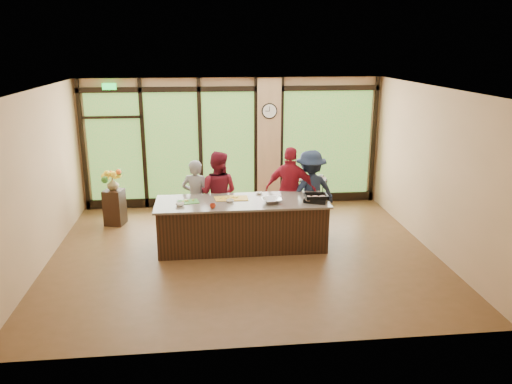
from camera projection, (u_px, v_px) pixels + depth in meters
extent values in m
plane|color=brown|center=(244.00, 253.00, 9.25)|extent=(7.00, 7.00, 0.00)
plane|color=white|center=(242.00, 89.00, 8.40)|extent=(7.00, 7.00, 0.00)
plane|color=tan|center=(233.00, 143.00, 11.68)|extent=(7.00, 0.00, 7.00)
plane|color=tan|center=(38.00, 180.00, 8.46)|extent=(0.00, 6.00, 6.00)
plane|color=tan|center=(432.00, 170.00, 9.18)|extent=(0.00, 6.00, 6.00)
cube|color=tan|center=(269.00, 143.00, 11.71)|extent=(0.55, 0.12, 3.00)
cube|color=black|center=(232.00, 89.00, 11.28)|extent=(6.90, 0.08, 0.12)
cube|color=black|center=(233.00, 200.00, 12.03)|extent=(6.90, 0.08, 0.20)
cube|color=#19D83F|center=(109.00, 86.00, 10.93)|extent=(0.30, 0.04, 0.14)
cube|color=#2F6C26|center=(115.00, 148.00, 11.39)|extent=(1.20, 0.02, 2.50)
cube|color=#2F6C26|center=(172.00, 146.00, 11.52)|extent=(1.20, 0.02, 2.50)
cube|color=#2F6C26|center=(228.00, 145.00, 11.66)|extent=(1.20, 0.02, 2.50)
cube|color=#2F6C26|center=(327.00, 143.00, 11.90)|extent=(2.10, 0.02, 2.50)
cube|color=black|center=(83.00, 146.00, 11.29)|extent=(0.08, 0.08, 3.00)
cube|color=black|center=(143.00, 145.00, 11.42)|extent=(0.08, 0.08, 3.00)
cube|color=black|center=(200.00, 144.00, 11.56)|extent=(0.08, 0.08, 3.00)
cube|color=black|center=(256.00, 143.00, 11.69)|extent=(0.08, 0.08, 3.00)
cube|color=black|center=(281.00, 142.00, 11.75)|extent=(0.08, 0.08, 3.00)
cube|color=black|center=(374.00, 140.00, 11.98)|extent=(0.08, 0.08, 3.00)
cube|color=black|center=(242.00, 225.00, 9.41)|extent=(3.10, 1.00, 0.88)
cube|color=slate|center=(242.00, 202.00, 9.28)|extent=(3.20, 1.10, 0.04)
cylinder|color=black|center=(269.00, 111.00, 11.43)|extent=(0.36, 0.04, 0.36)
cylinder|color=white|center=(269.00, 111.00, 11.42)|extent=(0.31, 0.01, 0.31)
cube|color=black|center=(270.00, 109.00, 11.40)|extent=(0.01, 0.00, 0.11)
cube|color=black|center=(267.00, 111.00, 11.41)|extent=(0.09, 0.00, 0.01)
imported|color=gray|center=(196.00, 198.00, 9.96)|extent=(0.63, 0.49, 1.55)
imported|color=maroon|center=(218.00, 193.00, 9.99)|extent=(1.00, 0.89, 1.71)
imported|color=maroon|center=(291.00, 191.00, 10.03)|extent=(1.13, 0.76, 1.78)
imported|color=#1C263E|center=(310.00, 192.00, 10.11)|extent=(1.23, 0.91, 1.70)
cube|color=black|center=(316.00, 200.00, 9.22)|extent=(0.50, 0.46, 0.07)
imported|color=silver|center=(272.00, 201.00, 9.14)|extent=(0.42, 0.42, 0.09)
cube|color=#3B8530|center=(188.00, 202.00, 9.20)|extent=(0.42, 0.34, 0.01)
cube|color=gold|center=(226.00, 198.00, 9.41)|extent=(0.44, 0.36, 0.01)
cube|color=gold|center=(236.00, 198.00, 9.41)|extent=(0.43, 0.32, 0.01)
imported|color=white|center=(180.00, 204.00, 8.98)|extent=(0.21, 0.21, 0.05)
imported|color=white|center=(230.00, 201.00, 9.20)|extent=(0.19, 0.19, 0.05)
imported|color=white|center=(259.00, 193.00, 9.71)|extent=(0.15, 0.15, 0.03)
imported|color=#A62A10|center=(213.00, 206.00, 8.84)|extent=(0.14, 0.14, 0.08)
cube|color=black|center=(115.00, 207.00, 10.64)|extent=(0.46, 0.46, 0.76)
imported|color=olive|center=(113.00, 184.00, 10.49)|extent=(0.26, 0.26, 0.26)
cube|color=black|center=(311.00, 205.00, 11.48)|extent=(0.68, 0.43, 0.03)
cube|color=black|center=(312.00, 179.00, 11.30)|extent=(0.68, 0.43, 0.03)
cylinder|color=black|center=(300.00, 197.00, 11.22)|extent=(0.02, 0.02, 0.83)
cylinder|color=black|center=(326.00, 196.00, 11.28)|extent=(0.02, 0.02, 0.83)
cylinder|color=black|center=(298.00, 193.00, 11.54)|extent=(0.02, 0.02, 0.83)
cylinder|color=black|center=(323.00, 192.00, 11.60)|extent=(0.02, 0.02, 0.83)
imported|color=silver|center=(304.00, 177.00, 11.27)|extent=(0.10, 0.10, 0.09)
imported|color=silver|center=(310.00, 177.00, 11.28)|extent=(0.10, 0.10, 0.09)
imported|color=silver|center=(316.00, 177.00, 11.30)|extent=(0.10, 0.10, 0.09)
imported|color=silver|center=(321.00, 177.00, 11.31)|extent=(0.10, 0.10, 0.09)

